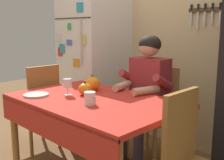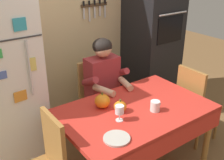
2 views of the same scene
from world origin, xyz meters
name	(u,v)px [view 1 (image 1 of 2)]	position (x,y,z in m)	size (l,w,h in m)	color
back_wall_assembly	(182,29)	(0.05, 1.35, 1.30)	(3.70, 0.13, 2.60)	#D1B784
refrigerator	(94,61)	(-0.95, 0.96, 0.90)	(0.68, 0.71, 1.80)	white
dining_table	(92,109)	(0.00, 0.08, 0.66)	(1.40, 0.90, 0.74)	#9E6B33
chair_behind_person	(156,108)	(0.08, 0.87, 0.51)	(0.40, 0.40, 0.93)	tan
seated_person	(145,89)	(0.08, 0.68, 0.74)	(0.47, 0.55, 1.25)	#38384C
chair_left_side	(40,104)	(-0.90, 0.13, 0.51)	(0.40, 0.40, 0.93)	#9E6B33
coffee_mug	(90,98)	(0.12, -0.04, 0.79)	(0.11, 0.09, 0.10)	white
wine_glass	(68,84)	(-0.24, 0.02, 0.84)	(0.08, 0.08, 0.14)	white
pumpkin_large	(85,89)	(-0.15, 0.13, 0.79)	(0.12, 0.12, 0.13)	orange
pumpkin_medium	(92,84)	(-0.23, 0.29, 0.81)	(0.14, 0.14, 0.15)	orange
serving_tray	(36,95)	(-0.42, -0.18, 0.75)	(0.21, 0.21, 0.02)	#B7B2A8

